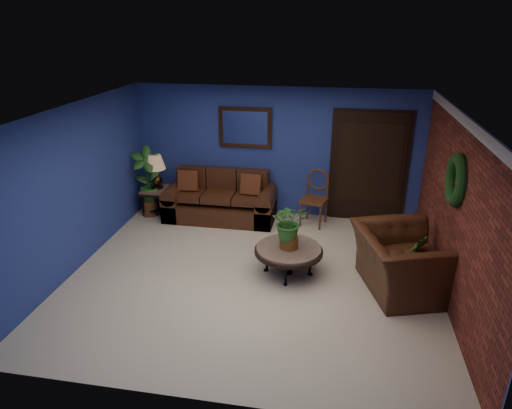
% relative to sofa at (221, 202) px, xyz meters
% --- Properties ---
extents(floor, '(5.50, 5.50, 0.00)m').
position_rel_sofa_xyz_m(floor, '(1.02, -2.08, -0.31)').
color(floor, beige).
rests_on(floor, ground).
extents(wall_back, '(5.50, 0.04, 2.50)m').
position_rel_sofa_xyz_m(wall_back, '(1.02, 0.42, 0.94)').
color(wall_back, navy).
rests_on(wall_back, ground).
extents(wall_left, '(0.04, 5.00, 2.50)m').
position_rel_sofa_xyz_m(wall_left, '(-1.73, -2.08, 0.94)').
color(wall_left, navy).
rests_on(wall_left, ground).
extents(wall_right_brick, '(0.04, 5.00, 2.50)m').
position_rel_sofa_xyz_m(wall_right_brick, '(3.77, -2.08, 0.94)').
color(wall_right_brick, maroon).
rests_on(wall_right_brick, ground).
extents(ceiling, '(5.50, 5.00, 0.02)m').
position_rel_sofa_xyz_m(ceiling, '(1.02, -2.08, 2.19)').
color(ceiling, white).
rests_on(ceiling, wall_back).
extents(crown_molding, '(0.03, 5.00, 0.14)m').
position_rel_sofa_xyz_m(crown_molding, '(3.74, -2.08, 2.12)').
color(crown_molding, white).
rests_on(crown_molding, wall_right_brick).
extents(wall_mirror, '(1.02, 0.06, 0.77)m').
position_rel_sofa_xyz_m(wall_mirror, '(0.42, 0.38, 1.41)').
color(wall_mirror, '#432613').
rests_on(wall_mirror, wall_back).
extents(closet_door, '(1.44, 0.06, 2.18)m').
position_rel_sofa_xyz_m(closet_door, '(2.77, 0.39, 0.74)').
color(closet_door, black).
rests_on(closet_door, wall_back).
extents(wreath, '(0.16, 0.72, 0.72)m').
position_rel_sofa_xyz_m(wreath, '(3.71, -2.03, 1.39)').
color(wreath, black).
rests_on(wreath, wall_right_brick).
extents(sofa, '(2.11, 0.91, 0.95)m').
position_rel_sofa_xyz_m(sofa, '(0.00, 0.00, 0.00)').
color(sofa, '#462314').
rests_on(sofa, ground).
extents(coffee_table, '(1.04, 1.04, 0.45)m').
position_rel_sofa_xyz_m(coffee_table, '(1.53, -1.91, 0.08)').
color(coffee_table, '#534D48').
rests_on(coffee_table, ground).
extents(end_table, '(0.58, 0.58, 0.53)m').
position_rel_sofa_xyz_m(end_table, '(-1.28, -0.03, 0.09)').
color(end_table, '#534D48').
rests_on(end_table, ground).
extents(table_lamp, '(0.39, 0.39, 0.65)m').
position_rel_sofa_xyz_m(table_lamp, '(-1.28, -0.03, 0.64)').
color(table_lamp, '#432613').
rests_on(table_lamp, end_table).
extents(side_chair, '(0.55, 0.55, 1.05)m').
position_rel_sofa_xyz_m(side_chair, '(1.82, 0.05, 0.28)').
color(side_chair, '#5C2E1A').
rests_on(side_chair, ground).
extents(armchair, '(1.53, 1.65, 0.89)m').
position_rel_sofa_xyz_m(armchair, '(3.17, -2.06, 0.13)').
color(armchair, '#462314').
rests_on(armchair, ground).
extents(coffee_plant, '(0.62, 0.57, 0.72)m').
position_rel_sofa_xyz_m(coffee_plant, '(1.53, -1.91, 0.53)').
color(coffee_plant, brown).
rests_on(coffee_plant, coffee_table).
extents(floor_plant, '(0.41, 0.36, 0.79)m').
position_rel_sofa_xyz_m(floor_plant, '(3.37, -1.83, 0.09)').
color(floor_plant, brown).
rests_on(floor_plant, ground).
extents(tall_plant, '(0.68, 0.54, 1.38)m').
position_rel_sofa_xyz_m(tall_plant, '(-1.43, -0.13, 0.43)').
color(tall_plant, brown).
rests_on(tall_plant, ground).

